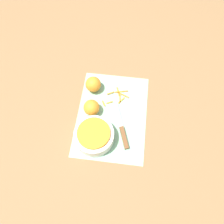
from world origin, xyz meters
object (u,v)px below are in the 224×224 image
bowl_speckled (94,136)px  orange_right (93,84)px  orange_left (92,108)px  knife (123,133)px

bowl_speckled → orange_right: (0.28, 0.05, 0.00)m
bowl_speckled → orange_left: 0.15m
orange_left → orange_right: size_ratio=0.98×
orange_left → orange_right: bearing=5.7°
bowl_speckled → knife: (0.04, -0.13, -0.03)m
orange_right → bowl_speckled: bearing=-169.9°
knife → orange_left: bearing=39.5°
knife → orange_right: 0.30m
bowl_speckled → knife: bowl_speckled is taller
knife → orange_left: size_ratio=3.05×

